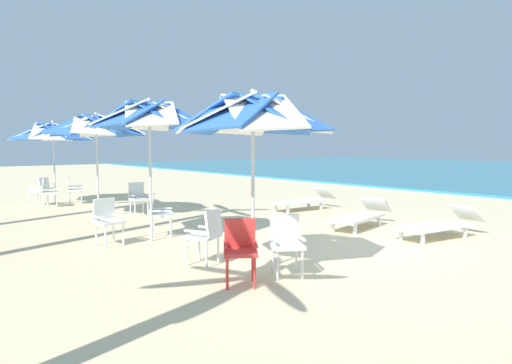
# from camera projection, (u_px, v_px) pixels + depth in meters

# --- Properties ---
(ground_plane) EXTENTS (80.00, 80.00, 0.00)m
(ground_plane) POSITION_uv_depth(u_px,v_px,m) (365.00, 248.00, 8.21)
(ground_plane) COLOR beige
(beach_umbrella_0) EXTENTS (2.29, 2.29, 2.64)m
(beach_umbrella_0) POSITION_uv_depth(u_px,v_px,m) (253.00, 116.00, 6.36)
(beach_umbrella_0) COLOR silver
(beach_umbrella_0) RESTS_ON ground
(plastic_chair_0) EXTENTS (0.63, 0.62, 0.87)m
(plastic_chair_0) POSITION_uv_depth(u_px,v_px,m) (240.00, 247.00, 6.07)
(plastic_chair_0) COLOR red
(plastic_chair_0) RESTS_ON ground
(plastic_chair_1) EXTENTS (0.62, 0.61, 0.87)m
(plastic_chair_1) POSITION_uv_depth(u_px,v_px,m) (286.00, 241.00, 6.46)
(plastic_chair_1) COLOR white
(plastic_chair_1) RESTS_ON ground
(plastic_chair_2) EXTENTS (0.61, 0.59, 0.87)m
(plastic_chair_2) POSITION_uv_depth(u_px,v_px,m) (206.00, 233.00, 7.04)
(plastic_chair_2) COLOR white
(plastic_chair_2) RESTS_ON ground
(beach_umbrella_1) EXTENTS (2.31, 2.31, 2.75)m
(beach_umbrella_1) POSITION_uv_depth(u_px,v_px,m) (149.00, 117.00, 8.64)
(beach_umbrella_1) COLOR silver
(beach_umbrella_1) RESTS_ON ground
(plastic_chair_3) EXTENTS (0.60, 0.62, 0.87)m
(plastic_chair_3) POSITION_uv_depth(u_px,v_px,m) (159.00, 212.00, 9.24)
(plastic_chair_3) COLOR white
(plastic_chair_3) RESTS_ON ground
(plastic_chair_4) EXTENTS (0.52, 0.49, 0.87)m
(plastic_chair_4) POSITION_uv_depth(u_px,v_px,m) (107.00, 219.00, 8.43)
(plastic_chair_4) COLOR white
(plastic_chair_4) RESTS_ON ground
(beach_umbrella_2) EXTENTS (2.58, 2.58, 2.69)m
(beach_umbrella_2) POSITION_uv_depth(u_px,v_px,m) (96.00, 127.00, 11.49)
(beach_umbrella_2) COLOR silver
(beach_umbrella_2) RESTS_ON ground
(plastic_chair_5) EXTENTS (0.50, 0.47, 0.87)m
(plastic_chair_5) POSITION_uv_depth(u_px,v_px,m) (138.00, 196.00, 12.09)
(plastic_chair_5) COLOR white
(plastic_chair_5) RESTS_ON ground
(beach_umbrella_3) EXTENTS (2.61, 2.61, 2.63)m
(beach_umbrella_3) POSITION_uv_depth(u_px,v_px,m) (53.00, 132.00, 14.27)
(beach_umbrella_3) COLOR silver
(beach_umbrella_3) RESTS_ON ground
(plastic_chair_6) EXTENTS (0.55, 0.58, 0.87)m
(plastic_chair_6) POSITION_uv_depth(u_px,v_px,m) (73.00, 188.00, 14.37)
(plastic_chair_6) COLOR white
(plastic_chair_6) RESTS_ON ground
(plastic_chair_7) EXTENTS (0.63, 0.63, 0.87)m
(plastic_chair_7) POSITION_uv_depth(u_px,v_px,m) (41.00, 189.00, 14.03)
(plastic_chair_7) COLOR white
(plastic_chair_7) RESTS_ON ground
(plastic_chair_8) EXTENTS (0.53, 0.56, 0.87)m
(plastic_chair_8) POSITION_uv_depth(u_px,v_px,m) (47.00, 191.00, 13.60)
(plastic_chair_8) COLOR white
(plastic_chair_8) RESTS_ON ground
(sun_lounger_0) EXTENTS (0.91, 2.21, 0.62)m
(sun_lounger_0) POSITION_uv_depth(u_px,v_px,m) (441.00, 224.00, 9.12)
(sun_lounger_0) COLOR white
(sun_lounger_0) RESTS_ON ground
(sun_lounger_1) EXTENTS (1.13, 2.23, 0.62)m
(sun_lounger_1) POSITION_uv_depth(u_px,v_px,m) (361.00, 215.00, 10.28)
(sun_lounger_1) COLOR white
(sun_lounger_1) RESTS_ON ground
(sun_lounger_2) EXTENTS (0.67, 2.16, 0.62)m
(sun_lounger_2) POSITION_uv_depth(u_px,v_px,m) (304.00, 200.00, 13.09)
(sun_lounger_2) COLOR white
(sun_lounger_2) RESTS_ON ground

